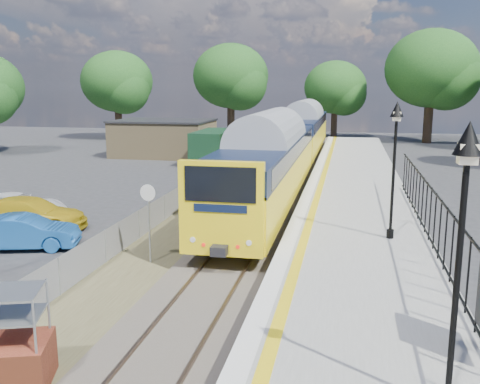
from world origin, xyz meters
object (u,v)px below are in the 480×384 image
(car_white, at_px, (16,207))
(car_yellow, at_px, (30,214))
(speed_sign, at_px, (149,210))
(victorian_lamp_south, at_px, (464,202))
(brick_plinth, at_px, (15,341))
(victorian_lamp_north, at_px, (395,138))
(train, at_px, (292,141))
(car_blue, at_px, (24,232))

(car_white, bearing_deg, car_yellow, -139.83)
(speed_sign, relative_size, car_white, 0.63)
(speed_sign, bearing_deg, victorian_lamp_south, -36.94)
(victorian_lamp_south, xyz_separation_m, brick_plinth, (-8.06, 0.53, -3.29))
(victorian_lamp_north, bearing_deg, car_yellow, 174.13)
(car_yellow, relative_size, car_white, 1.07)
(victorian_lamp_north, relative_size, speed_sign, 1.66)
(train, height_order, car_blue, train)
(speed_sign, relative_size, car_blue, 0.71)
(victorian_lamp_north, relative_size, car_yellow, 0.97)
(car_yellow, bearing_deg, train, -36.21)
(car_yellow, xyz_separation_m, car_white, (-1.58, 1.35, -0.07))
(speed_sign, height_order, car_yellow, speed_sign)
(victorian_lamp_north, height_order, car_white, victorian_lamp_north)
(train, bearing_deg, victorian_lamp_north, -73.46)
(train, height_order, car_white, train)
(victorian_lamp_north, bearing_deg, train, 106.54)
(speed_sign, xyz_separation_m, car_yellow, (-6.56, 3.23, -1.20))
(victorian_lamp_south, xyz_separation_m, victorian_lamp_north, (-0.20, 10.00, 0.00))
(victorian_lamp_south, relative_size, car_blue, 1.17)
(car_blue, relative_size, car_yellow, 0.83)
(victorian_lamp_south, distance_m, train, 28.46)
(victorian_lamp_south, distance_m, brick_plinth, 8.72)
(car_yellow, bearing_deg, victorian_lamp_north, -102.55)
(victorian_lamp_south, relative_size, speed_sign, 1.66)
(speed_sign, distance_m, car_blue, 5.39)
(train, xyz_separation_m, brick_plinth, (-2.56, -27.33, -1.34))
(victorian_lamp_north, xyz_separation_m, car_yellow, (-14.56, 1.50, -3.61))
(victorian_lamp_south, bearing_deg, speed_sign, 134.77)
(victorian_lamp_south, relative_size, car_yellow, 0.97)
(speed_sign, bearing_deg, car_yellow, 162.09)
(speed_sign, xyz_separation_m, car_blue, (-5.20, 0.71, -1.24))
(train, relative_size, car_white, 9.23)
(train, distance_m, car_yellow, 18.87)
(victorian_lamp_north, height_order, car_blue, victorian_lamp_north)
(victorian_lamp_north, relative_size, train, 0.11)
(victorian_lamp_north, xyz_separation_m, car_blue, (-13.20, -1.03, -3.65))
(victorian_lamp_north, height_order, train, victorian_lamp_north)
(brick_plinth, height_order, car_blue, brick_plinth)
(train, height_order, car_yellow, train)
(victorian_lamp_north, xyz_separation_m, brick_plinth, (-7.86, -9.47, -3.29))
(car_white, bearing_deg, train, -45.16)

